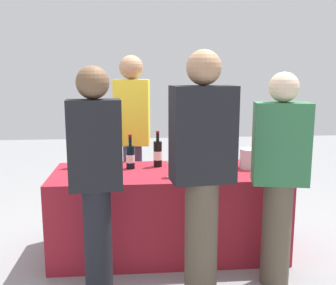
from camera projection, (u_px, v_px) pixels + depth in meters
name	position (u px, v px, depth m)	size (l,w,h in m)	color
ground_plane	(168.00, 250.00, 3.49)	(12.00, 12.00, 0.00)	gray
tasting_table	(168.00, 212.00, 3.42)	(1.97, 0.78, 0.73)	maroon
wine_bottle_0	(77.00, 154.00, 3.46)	(0.08, 0.08, 0.32)	black
wine_bottle_1	(95.00, 153.00, 3.48)	(0.07, 0.07, 0.34)	black
wine_bottle_2	(130.00, 157.00, 3.42)	(0.08, 0.08, 0.30)	black
wine_bottle_3	(158.00, 154.00, 3.49)	(0.08, 0.08, 0.32)	black
wine_bottle_4	(191.00, 154.00, 3.50)	(0.07, 0.07, 0.32)	black
wine_bottle_5	(218.00, 155.00, 3.49)	(0.08, 0.08, 0.31)	black
wine_bottle_6	(232.00, 154.00, 3.48)	(0.07, 0.07, 0.31)	black
wine_glass_0	(171.00, 164.00, 3.14)	(0.07, 0.07, 0.15)	silver
wine_glass_1	(185.00, 165.00, 3.20)	(0.07, 0.07, 0.13)	silver
wine_glass_2	(210.00, 161.00, 3.26)	(0.07, 0.07, 0.15)	silver
ice_bucket	(250.00, 159.00, 3.44)	(0.18, 0.18, 0.18)	silver
server_pouring	(132.00, 133.00, 3.87)	(0.36, 0.23, 1.73)	#3F3351
guest_0	(96.00, 175.00, 2.61)	(0.37, 0.23, 1.62)	black
guest_1	(202.00, 169.00, 2.61)	(0.44, 0.28, 1.72)	brown
guest_2	(279.00, 173.00, 2.81)	(0.42, 0.28, 1.58)	brown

